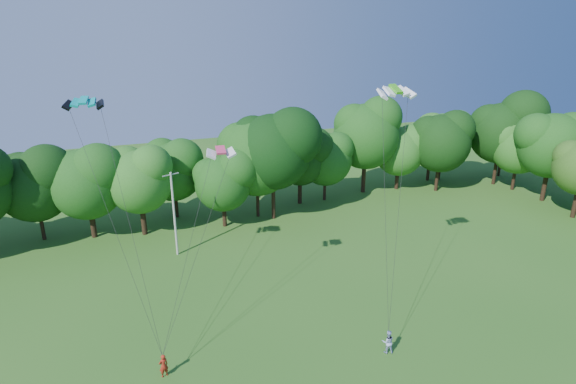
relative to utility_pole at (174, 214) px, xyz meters
name	(u,v)px	position (x,y,z in m)	size (l,w,h in m)	color
utility_pole	(174,214)	(0.00, 0.00, 0.00)	(1.53, 0.71, 8.15)	#B2B2A9
kite_flyer_left	(164,366)	(-3.39, -16.30, -3.42)	(0.56, 0.37, 1.55)	#A22314
kite_flyer_right	(388,342)	(10.44, -19.55, -3.38)	(0.79, 0.61, 1.62)	#A0AFDE
kite_teal	(84,100)	(-6.00, -7.16, 11.48)	(2.61, 1.52, 0.48)	#059698
kite_green	(396,89)	(13.99, -13.34, 12.02)	(2.66, 1.25, 0.62)	green
kite_pink	(221,150)	(2.09, -10.80, 8.21)	(2.00, 1.11, 0.46)	#CC3863
tree_back_center	(273,147)	(11.69, 5.14, 4.15)	(9.18, 9.18, 13.35)	black
tree_back_east	(432,137)	(37.64, 10.48, 2.17)	(7.00, 7.00, 10.19)	#392017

